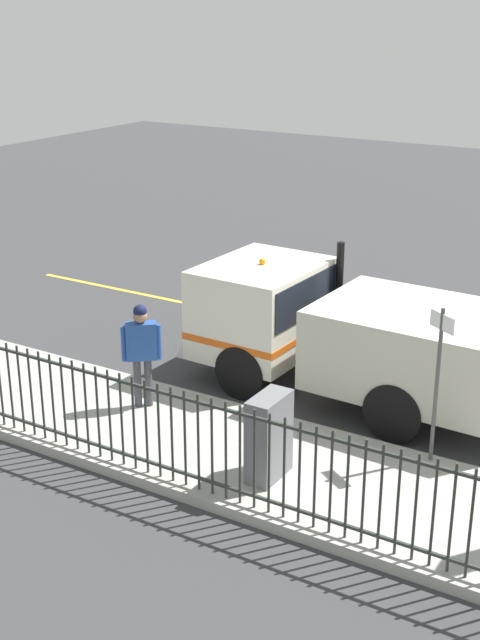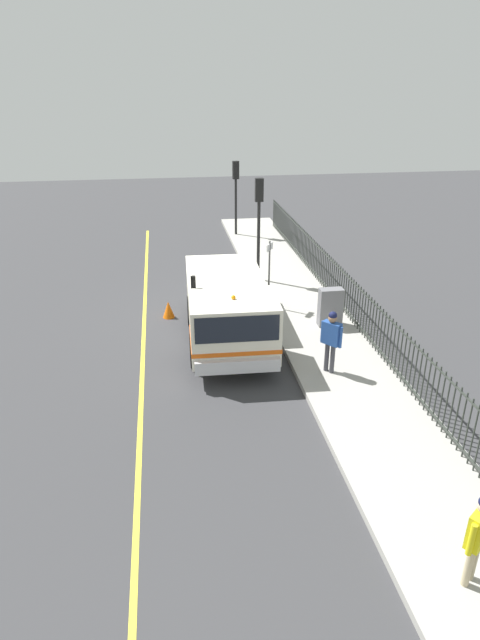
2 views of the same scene
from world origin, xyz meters
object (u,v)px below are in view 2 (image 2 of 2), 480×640
object	(u,v)px
traffic_light_mid	(236,183)
traffic_light_near	(259,209)
street_sign	(269,266)
worker_standing	(331,335)
pedestrian_distant	(479,531)
utility_cabinet	(330,307)
traffic_cone	(169,309)
work_truck	(228,307)

from	to	relation	value
traffic_light_mid	traffic_light_near	bearing A→B (deg)	82.63
street_sign	traffic_light_near	bearing A→B (deg)	87.32
worker_standing	traffic_light_near	size ratio (longest dim) A/B	0.45
pedestrian_distant	traffic_light_near	world-z (taller)	traffic_light_near
worker_standing	utility_cabinet	xyz separation A→B (m)	(0.90, 2.88, -0.46)
traffic_light_near	street_sign	size ratio (longest dim) A/B	1.68
pedestrian_distant	traffic_cone	xyz separation A→B (m)	(-4.37, 11.30, -0.92)
pedestrian_distant	traffic_light_near	xyz separation A→B (m)	(-0.79, 14.12, 1.74)
worker_standing	traffic_light_mid	bearing A→B (deg)	-38.01
worker_standing	utility_cabinet	size ratio (longest dim) A/B	1.42
traffic_light_near	worker_standing	bearing A→B (deg)	95.02
street_sign	traffic_light_mid	bearing A→B (deg)	88.69
traffic_light_near	utility_cabinet	world-z (taller)	traffic_light_near
pedestrian_distant	work_truck	bearing A→B (deg)	-110.05
traffic_light_near	traffic_light_mid	xyz separation A→B (m)	(0.09, 6.83, -0.21)
worker_standing	utility_cabinet	world-z (taller)	worker_standing
pedestrian_distant	traffic_light_near	size ratio (longest dim) A/B	0.44
traffic_light_near	street_sign	bearing A→B (deg)	87.69
worker_standing	traffic_light_near	bearing A→B (deg)	-35.42
traffic_cone	traffic_light_mid	bearing A→B (deg)	69.18
worker_standing	traffic_cone	size ratio (longest dim) A/B	3.07
traffic_light_near	traffic_light_mid	size ratio (longest dim) A/B	1.09
work_truck	traffic_cone	xyz separation A→B (m)	(-1.75, 2.23, -0.93)
worker_standing	traffic_light_mid	xyz separation A→B (m)	(-0.51, 14.25, 1.50)
utility_cabinet	street_sign	bearing A→B (deg)	132.52
traffic_light_mid	street_sign	size ratio (longest dim) A/B	1.54
work_truck	utility_cabinet	size ratio (longest dim) A/B	4.82
traffic_light_near	traffic_light_mid	world-z (taller)	traffic_light_near
street_sign	pedestrian_distant	bearing A→B (deg)	-85.35
utility_cabinet	traffic_cone	size ratio (longest dim) A/B	2.16
work_truck	utility_cabinet	xyz separation A→B (m)	(3.33, 0.51, -0.43)
work_truck	pedestrian_distant	size ratio (longest dim) A/B	3.49
street_sign	utility_cabinet	bearing A→B (deg)	-47.48
traffic_light_near	utility_cabinet	distance (m)	5.25
traffic_light_near	traffic_cone	bearing A→B (deg)	38.58
traffic_light_near	utility_cabinet	xyz separation A→B (m)	(1.51, -4.54, -2.17)
pedestrian_distant	utility_cabinet	xyz separation A→B (m)	(0.71, 9.58, -0.43)
worker_standing	work_truck	bearing A→B (deg)	5.56
pedestrian_distant	traffic_light_mid	distance (m)	21.02
worker_standing	traffic_cone	bearing A→B (deg)	2.15
utility_cabinet	traffic_light_near	bearing A→B (deg)	108.37
worker_standing	traffic_light_near	xyz separation A→B (m)	(-0.60, 7.43, 1.71)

